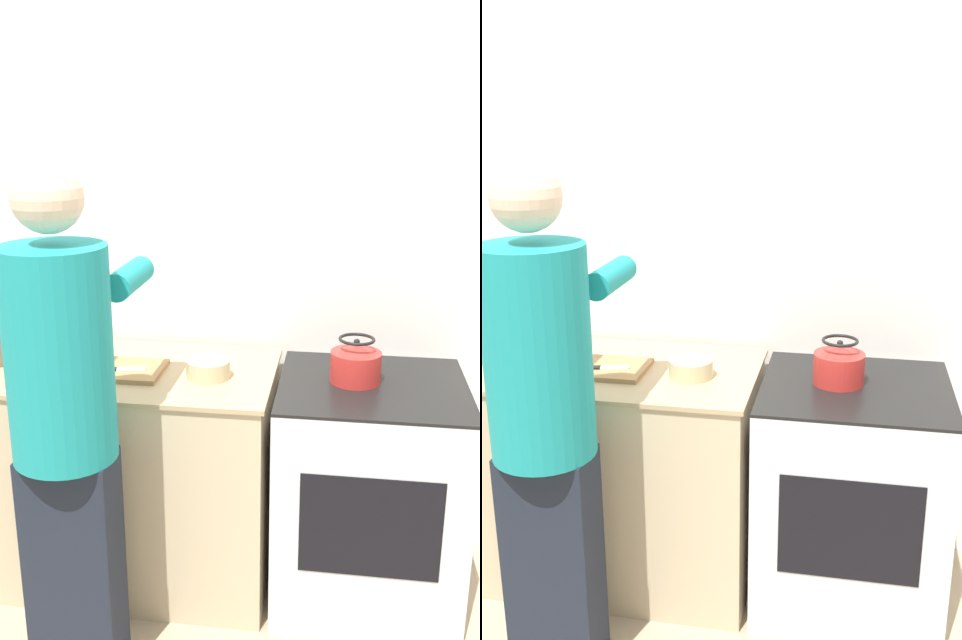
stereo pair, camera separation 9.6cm
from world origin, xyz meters
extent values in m
plane|color=tan|center=(0.00, 0.00, 0.00)|extent=(12.00, 12.00, 0.00)
cube|color=white|center=(0.00, 0.74, 1.30)|extent=(8.00, 0.05, 2.60)
cube|color=#C6B28E|center=(-0.37, 0.33, 0.45)|extent=(1.39, 0.66, 0.90)
cube|color=tan|center=(-0.37, 0.33, 0.91)|extent=(1.41, 0.68, 0.02)
cube|color=silver|center=(0.71, 0.34, 0.44)|extent=(0.71, 0.67, 0.89)
cube|color=black|center=(0.71, 0.34, 0.90)|extent=(0.71, 0.67, 0.01)
cube|color=black|center=(0.71, 0.00, 0.49)|extent=(0.50, 0.01, 0.39)
cube|color=#1B212D|center=(-0.28, -0.25, 0.41)|extent=(0.30, 0.19, 0.83)
cylinder|color=teal|center=(-0.28, -0.25, 1.17)|extent=(0.34, 0.34, 0.69)
sphere|color=beige|center=(-0.28, -0.25, 1.66)|extent=(0.22, 0.22, 0.22)
cylinder|color=teal|center=(-0.43, 0.05, 1.35)|extent=(0.09, 0.30, 0.09)
cylinder|color=teal|center=(-0.14, 0.05, 1.35)|extent=(0.09, 0.30, 0.09)
cube|color=#A87A4C|center=(-0.28, 0.29, 0.92)|extent=(0.36, 0.25, 0.02)
cube|color=silver|center=(-0.22, 0.27, 0.94)|extent=(0.12, 0.06, 0.01)
cube|color=black|center=(-0.31, 0.25, 0.94)|extent=(0.07, 0.04, 0.01)
cylinder|color=red|center=(0.64, 0.35, 0.96)|extent=(0.19, 0.19, 0.12)
cone|color=red|center=(0.64, 0.35, 1.04)|extent=(0.16, 0.16, 0.03)
sphere|color=black|center=(0.64, 0.35, 1.06)|extent=(0.02, 0.02, 0.02)
torus|color=black|center=(0.64, 0.35, 1.07)|extent=(0.14, 0.14, 0.01)
cylinder|color=#C6B789|center=(0.08, 0.28, 0.95)|extent=(0.17, 0.17, 0.07)
camera|label=1|loc=(0.58, -2.24, 1.91)|focal=40.00mm
camera|label=2|loc=(0.67, -2.22, 1.91)|focal=40.00mm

